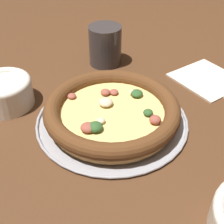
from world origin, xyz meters
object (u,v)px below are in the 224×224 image
at_px(pizza_tray, 112,120).
at_px(drinking_cup, 105,45).
at_px(fork, 216,90).
at_px(pizza, 112,111).
at_px(napkin, 207,78).
at_px(bowl_near, 4,91).

bearing_deg(pizza_tray, drinking_cup, 151.54).
bearing_deg(fork, pizza, 82.82).
height_order(pizza_tray, drinking_cup, drinking_cup).
distance_m(drinking_cup, napkin, 0.27).
height_order(bowl_near, fork, bowl_near).
distance_m(pizza_tray, bowl_near, 0.24).
distance_m(drinking_cup, fork, 0.29).
xyz_separation_m(drinking_cup, fork, (0.25, 0.14, -0.05)).
bearing_deg(drinking_cup, fork, 29.96).
bearing_deg(drinking_cup, napkin, 38.64).
xyz_separation_m(pizza_tray, napkin, (-0.01, 0.28, 0.00)).
relative_size(pizza, bowl_near, 2.28).
bearing_deg(drinking_cup, pizza_tray, -28.46).
bearing_deg(pizza, drinking_cup, 151.55).
relative_size(pizza_tray, napkin, 2.03).
height_order(pizza_tray, pizza, pizza).
distance_m(pizza_tray, pizza, 0.02).
height_order(drinking_cup, fork, drinking_cup).
bearing_deg(pizza_tray, napkin, 92.01).
height_order(pizza, fork, pizza).
relative_size(drinking_cup, napkin, 0.67).
bearing_deg(bowl_near, drinking_cup, 98.42).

